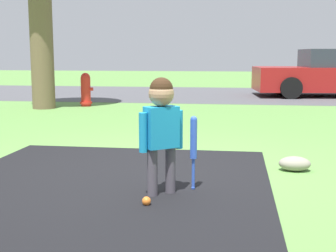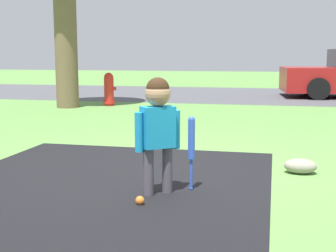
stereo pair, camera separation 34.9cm
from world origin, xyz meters
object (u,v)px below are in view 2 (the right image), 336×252
(baseball_bat, at_px, (191,143))
(fire_hydrant, at_px, (109,89))
(child, at_px, (158,119))
(sports_ball, at_px, (140,200))

(baseball_bat, xyz_separation_m, fire_hydrant, (-3.21, 6.66, -0.05))
(baseball_bat, relative_size, fire_hydrant, 0.86)
(child, xyz_separation_m, fire_hydrant, (-2.94, 6.85, -0.28))
(child, relative_size, baseball_bat, 1.52)
(baseball_bat, distance_m, fire_hydrant, 7.40)
(sports_ball, bearing_deg, child, 77.27)
(child, distance_m, sports_ball, 0.72)
(child, relative_size, fire_hydrant, 1.30)
(child, bearing_deg, baseball_bat, -2.67)
(sports_ball, distance_m, fire_hydrant, 7.74)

